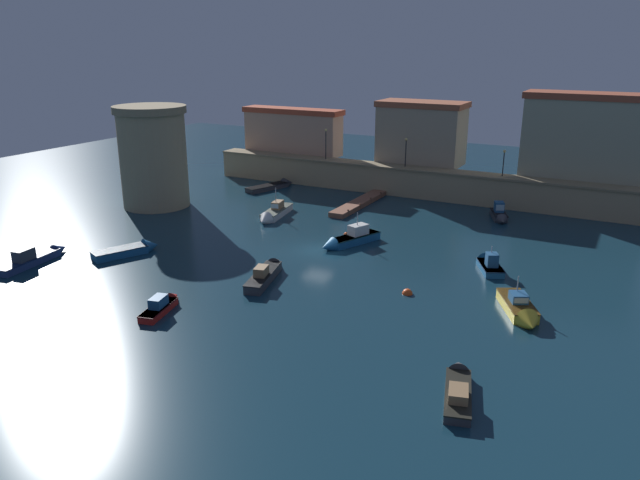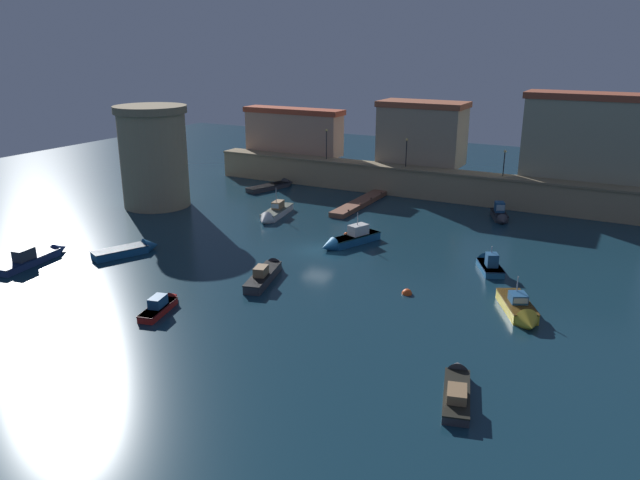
{
  "view_description": "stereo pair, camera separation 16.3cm",
  "coord_description": "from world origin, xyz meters",
  "px_view_note": "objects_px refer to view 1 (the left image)",
  "views": [
    {
      "loc": [
        24.93,
        -46.42,
        18.06
      ],
      "look_at": [
        0.0,
        0.48,
        0.86
      ],
      "focal_mm": 34.63,
      "sensor_mm": 36.0,
      "label": 1
    },
    {
      "loc": [
        25.08,
        -46.34,
        18.06
      ],
      "look_at": [
        0.0,
        0.48,
        0.86
      ],
      "focal_mm": 34.63,
      "sensor_mm": 36.0,
      "label": 2
    }
  ],
  "objects_px": {
    "moored_boat_5": "(488,263)",
    "mooring_buoy_2": "(346,234)",
    "moored_boat_6": "(163,305)",
    "moored_boat_3": "(349,239)",
    "moored_boat_1": "(500,215)",
    "moored_boat_4": "(131,250)",
    "moored_boat_7": "(36,257)",
    "moored_boat_0": "(266,273)",
    "quay_lamp_1": "(406,148)",
    "moored_boat_9": "(274,213)",
    "mooring_buoy_1": "(407,294)",
    "quay_lamp_2": "(504,158)",
    "moored_boat_8": "(458,386)",
    "moored_boat_10": "(521,310)",
    "moored_boat_2": "(274,186)",
    "mooring_buoy_0": "(276,270)",
    "fortress_tower": "(153,156)",
    "quay_lamp_0": "(326,139)"
  },
  "relations": [
    {
      "from": "moored_boat_7",
      "to": "moored_boat_0",
      "type": "bearing_deg",
      "value": -79.94
    },
    {
      "from": "moored_boat_6",
      "to": "mooring_buoy_0",
      "type": "xyz_separation_m",
      "value": [
        2.86,
        10.45,
        -0.39
      ]
    },
    {
      "from": "moored_boat_1",
      "to": "quay_lamp_2",
      "type": "bearing_deg",
      "value": 170.38
    },
    {
      "from": "moored_boat_9",
      "to": "mooring_buoy_1",
      "type": "height_order",
      "value": "moored_boat_9"
    },
    {
      "from": "moored_boat_8",
      "to": "mooring_buoy_2",
      "type": "height_order",
      "value": "moored_boat_8"
    },
    {
      "from": "moored_boat_1",
      "to": "fortress_tower",
      "type": "bearing_deg",
      "value": -92.75
    },
    {
      "from": "moored_boat_5",
      "to": "quay_lamp_1",
      "type": "bearing_deg",
      "value": 9.5
    },
    {
      "from": "fortress_tower",
      "to": "mooring_buoy_1",
      "type": "distance_m",
      "value": 36.68
    },
    {
      "from": "quay_lamp_0",
      "to": "moored_boat_9",
      "type": "distance_m",
      "value": 17.37
    },
    {
      "from": "quay_lamp_0",
      "to": "moored_boat_3",
      "type": "distance_m",
      "value": 25.32
    },
    {
      "from": "quay_lamp_2",
      "to": "mooring_buoy_0",
      "type": "distance_m",
      "value": 32.38
    },
    {
      "from": "moored_boat_5",
      "to": "moored_boat_7",
      "type": "relative_size",
      "value": 0.64
    },
    {
      "from": "moored_boat_8",
      "to": "moored_boat_10",
      "type": "height_order",
      "value": "moored_boat_10"
    },
    {
      "from": "moored_boat_7",
      "to": "moored_boat_9",
      "type": "distance_m",
      "value": 23.87
    },
    {
      "from": "moored_boat_6",
      "to": "moored_boat_9",
      "type": "relative_size",
      "value": 0.67
    },
    {
      "from": "moored_boat_5",
      "to": "moored_boat_10",
      "type": "height_order",
      "value": "moored_boat_10"
    },
    {
      "from": "moored_boat_9",
      "to": "moored_boat_10",
      "type": "xyz_separation_m",
      "value": [
        28.22,
        -13.13,
        0.0
      ]
    },
    {
      "from": "moored_boat_9",
      "to": "moored_boat_6",
      "type": "bearing_deg",
      "value": 3.51
    },
    {
      "from": "quay_lamp_2",
      "to": "moored_boat_1",
      "type": "relative_size",
      "value": 0.63
    },
    {
      "from": "moored_boat_5",
      "to": "mooring_buoy_2",
      "type": "bearing_deg",
      "value": 51.99
    },
    {
      "from": "quay_lamp_2",
      "to": "moored_boat_8",
      "type": "xyz_separation_m",
      "value": [
        6.83,
        -40.86,
        -5.16
      ]
    },
    {
      "from": "moored_boat_7",
      "to": "moored_boat_10",
      "type": "bearing_deg",
      "value": -85.51
    },
    {
      "from": "quay_lamp_0",
      "to": "moored_boat_3",
      "type": "height_order",
      "value": "quay_lamp_0"
    },
    {
      "from": "moored_boat_6",
      "to": "mooring_buoy_1",
      "type": "bearing_deg",
      "value": -66.53
    },
    {
      "from": "moored_boat_2",
      "to": "mooring_buoy_2",
      "type": "xyz_separation_m",
      "value": [
        16.77,
        -13.61,
        -0.32
      ]
    },
    {
      "from": "moored_boat_1",
      "to": "moored_boat_4",
      "type": "bearing_deg",
      "value": -66.85
    },
    {
      "from": "moored_boat_8",
      "to": "mooring_buoy_2",
      "type": "relative_size",
      "value": 13.74
    },
    {
      "from": "quay_lamp_1",
      "to": "moored_boat_0",
      "type": "distance_m",
      "value": 32.03
    },
    {
      "from": "mooring_buoy_0",
      "to": "moored_boat_6",
      "type": "bearing_deg",
      "value": -105.32
    },
    {
      "from": "quay_lamp_2",
      "to": "mooring_buoy_0",
      "type": "height_order",
      "value": "quay_lamp_2"
    },
    {
      "from": "moored_boat_2",
      "to": "mooring_buoy_1",
      "type": "xyz_separation_m",
      "value": [
        27.27,
        -24.86,
        -0.32
      ]
    },
    {
      "from": "moored_boat_8",
      "to": "moored_boat_9",
      "type": "distance_m",
      "value": 36.58
    },
    {
      "from": "mooring_buoy_2",
      "to": "moored_boat_9",
      "type": "bearing_deg",
      "value": 169.23
    },
    {
      "from": "quay_lamp_1",
      "to": "moored_boat_1",
      "type": "xyz_separation_m",
      "value": [
        12.88,
        -5.76,
        -5.27
      ]
    },
    {
      "from": "moored_boat_2",
      "to": "moored_boat_4",
      "type": "relative_size",
      "value": 1.24
    },
    {
      "from": "moored_boat_4",
      "to": "moored_boat_9",
      "type": "relative_size",
      "value": 0.83
    },
    {
      "from": "moored_boat_0",
      "to": "moored_boat_8",
      "type": "height_order",
      "value": "moored_boat_0"
    },
    {
      "from": "moored_boat_5",
      "to": "mooring_buoy_0",
      "type": "bearing_deg",
      "value": 92.83
    },
    {
      "from": "fortress_tower",
      "to": "moored_boat_2",
      "type": "bearing_deg",
      "value": 62.33
    },
    {
      "from": "quay_lamp_1",
      "to": "moored_boat_7",
      "type": "height_order",
      "value": "quay_lamp_1"
    },
    {
      "from": "moored_boat_2",
      "to": "mooring_buoy_1",
      "type": "bearing_deg",
      "value": -115.35
    },
    {
      "from": "fortress_tower",
      "to": "moored_boat_6",
      "type": "bearing_deg",
      "value": -47.14
    },
    {
      "from": "quay_lamp_1",
      "to": "mooring_buoy_2",
      "type": "xyz_separation_m",
      "value": [
        0.81,
        -18.11,
        -5.8
      ]
    },
    {
      "from": "moored_boat_5",
      "to": "mooring_buoy_2",
      "type": "relative_size",
      "value": 10.48
    },
    {
      "from": "mooring_buoy_2",
      "to": "moored_boat_0",
      "type": "bearing_deg",
      "value": -92.35
    },
    {
      "from": "moored_boat_6",
      "to": "moored_boat_3",
      "type": "bearing_deg",
      "value": -29.12
    },
    {
      "from": "fortress_tower",
      "to": "moored_boat_3",
      "type": "height_order",
      "value": "fortress_tower"
    },
    {
      "from": "mooring_buoy_0",
      "to": "moored_boat_4",
      "type": "bearing_deg",
      "value": -169.3
    },
    {
      "from": "quay_lamp_1",
      "to": "moored_boat_0",
      "type": "xyz_separation_m",
      "value": [
        0.25,
        -31.58,
        -5.35
      ]
    },
    {
      "from": "quay_lamp_1",
      "to": "moored_boat_6",
      "type": "height_order",
      "value": "quay_lamp_1"
    }
  ]
}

